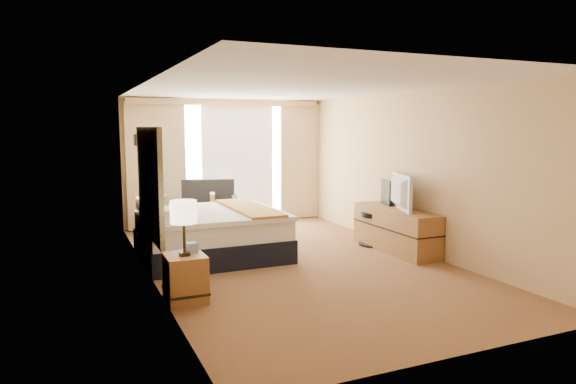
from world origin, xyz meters
name	(u,v)px	position (x,y,z in m)	size (l,w,h in m)	color
floor	(294,262)	(0.00, 0.00, 0.00)	(4.20, 7.00, 0.02)	#521C17
ceiling	(294,87)	(0.00, 0.00, 2.60)	(4.20, 7.00, 0.02)	silver
wall_back	(226,162)	(0.00, 3.50, 1.30)	(4.20, 0.02, 2.60)	tan
wall_front	(461,213)	(0.00, -3.50, 1.30)	(4.20, 0.02, 2.60)	tan
wall_left	(148,183)	(-2.10, 0.00, 1.30)	(0.02, 7.00, 2.60)	tan
wall_right	(411,172)	(2.10, 0.00, 1.30)	(0.02, 7.00, 2.60)	tan
headboard	(149,183)	(-2.06, 0.20, 1.28)	(0.06, 1.85, 1.50)	black
nightstand_left	(185,278)	(-1.87, -1.05, 0.28)	(0.45, 0.52, 0.55)	brown
nightstand_right	(152,236)	(-1.87, 1.45, 0.28)	(0.45, 0.52, 0.55)	brown
media_dresser	(395,230)	(1.83, 0.00, 0.35)	(0.50, 1.80, 0.70)	brown
window	(237,161)	(0.25, 3.47, 1.32)	(2.30, 0.02, 2.30)	white
curtains	(227,157)	(0.00, 3.39, 1.41)	(4.12, 0.19, 2.56)	beige
bed	(210,233)	(-1.06, 0.85, 0.38)	(2.13, 1.95, 1.03)	black
loveseat	(199,213)	(-0.70, 3.04, 0.32)	(1.72, 1.21, 0.97)	maroon
floor_lamp	(140,166)	(-1.90, 2.30, 1.35)	(0.24, 0.24, 1.90)	black
desk_chair	(378,216)	(1.81, 0.47, 0.50)	(0.55, 0.55, 1.13)	black
lamp_left	(183,213)	(-1.88, -1.09, 1.05)	(0.31, 0.31, 0.64)	black
lamp_right	(150,192)	(-1.86, 1.49, 0.98)	(0.27, 0.27, 0.56)	black
tissue_box	(192,247)	(-1.76, -0.95, 0.61)	(0.12, 0.12, 0.11)	#7F96C5
telephone	(156,218)	(-1.81, 1.33, 0.58)	(0.17, 0.13, 0.06)	black
television	(395,192)	(1.78, -0.04, 0.99)	(1.00, 0.13, 0.58)	black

